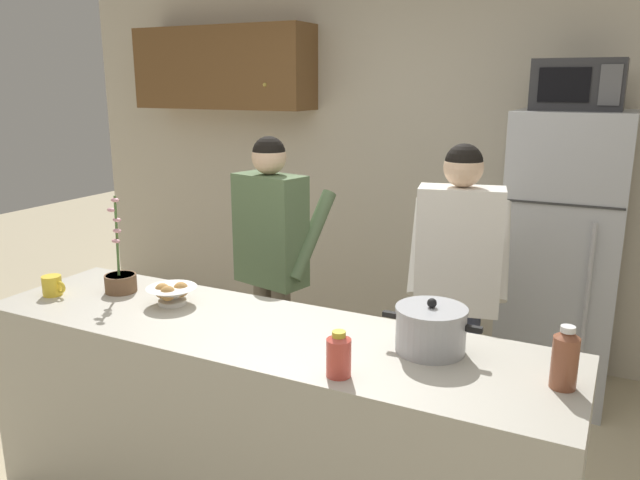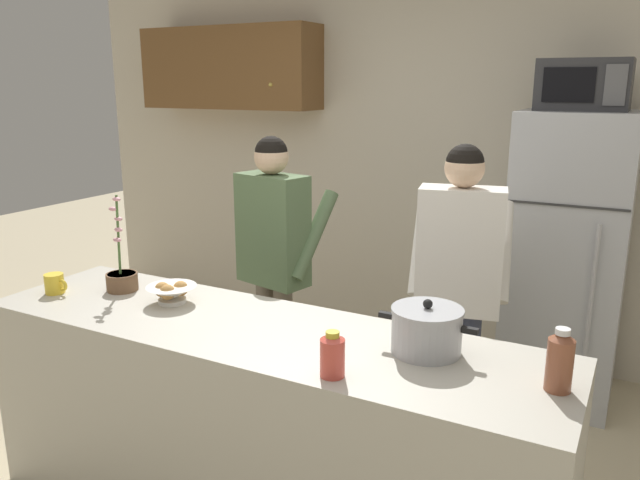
{
  "view_description": "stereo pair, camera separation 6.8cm",
  "coord_description": "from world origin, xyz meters",
  "views": [
    {
      "loc": [
        1.29,
        -2.02,
        1.9
      ],
      "look_at": [
        0.0,
        0.55,
        1.17
      ],
      "focal_mm": 34.86,
      "sensor_mm": 36.0,
      "label": 1
    },
    {
      "loc": [
        1.35,
        -1.99,
        1.9
      ],
      "look_at": [
        0.0,
        0.55,
        1.17
      ],
      "focal_mm": 34.86,
      "sensor_mm": 36.0,
      "label": 2
    }
  ],
  "objects": [
    {
      "name": "person_by_sink",
      "position": [
        0.58,
        0.93,
        1.01
      ],
      "size": [
        0.56,
        0.49,
        1.62
      ],
      "color": "#33384C",
      "rests_on": "ground"
    },
    {
      "name": "bread_bowl",
      "position": [
        -0.51,
        0.07,
        0.97
      ],
      "size": [
        0.23,
        0.23,
        0.1
      ],
      "color": "white",
      "rests_on": "kitchen_island"
    },
    {
      "name": "kitchen_island",
      "position": [
        0.0,
        0.0,
        0.46
      ],
      "size": [
        2.53,
        0.68,
        0.92
      ],
      "primitive_type": "cube",
      "color": "#BCB7A8",
      "rests_on": "ground"
    },
    {
      "name": "potted_orchid",
      "position": [
        -0.85,
        0.09,
        0.99
      ],
      "size": [
        0.15,
        0.15,
        0.47
      ],
      "color": "brown",
      "rests_on": "kitchen_island"
    },
    {
      "name": "coffee_mug",
      "position": [
        -1.1,
        -0.09,
        0.97
      ],
      "size": [
        0.13,
        0.09,
        0.1
      ],
      "color": "yellow",
      "rests_on": "kitchen_island"
    },
    {
      "name": "refrigerator",
      "position": [
        0.98,
        1.85,
        0.87
      ],
      "size": [
        0.64,
        0.68,
        1.75
      ],
      "color": "#B7BABF",
      "rests_on": "ground"
    },
    {
      "name": "microwave",
      "position": [
        0.98,
        1.83,
        1.89
      ],
      "size": [
        0.48,
        0.37,
        0.28
      ],
      "color": "#2D2D30",
      "rests_on": "refrigerator"
    },
    {
      "name": "person_near_pot",
      "position": [
        -0.47,
        0.89,
        1.01
      ],
      "size": [
        0.56,
        0.5,
        1.62
      ],
      "color": "#726656",
      "rests_on": "ground"
    },
    {
      "name": "bottle_mid_counter",
      "position": [
        1.17,
        0.02,
        1.03
      ],
      "size": [
        0.09,
        0.09,
        0.22
      ],
      "color": "brown",
      "rests_on": "kitchen_island"
    },
    {
      "name": "cooking_pot",
      "position": [
        0.69,
        0.1,
        1.01
      ],
      "size": [
        0.38,
        0.27,
        0.21
      ],
      "color": "#ADAFB5",
      "rests_on": "kitchen_island"
    },
    {
      "name": "bottle_near_edge",
      "position": [
        0.47,
        -0.24,
        1.0
      ],
      "size": [
        0.09,
        0.09,
        0.16
      ],
      "color": "#D84C3F",
      "rests_on": "kitchen_island"
    },
    {
      "name": "back_wall_unit",
      "position": [
        -0.22,
        2.27,
        1.4
      ],
      "size": [
        6.0,
        0.48,
        2.6
      ],
      "color": "beige",
      "rests_on": "ground"
    }
  ]
}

